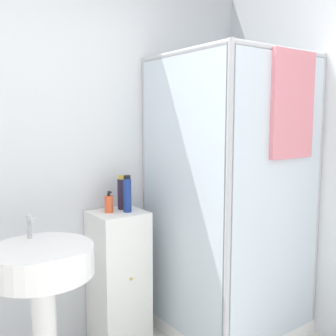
{
  "coord_description": "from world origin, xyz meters",
  "views": [
    {
      "loc": [
        -0.74,
        -0.74,
        1.51
      ],
      "look_at": [
        0.63,
        1.14,
        1.22
      ],
      "focal_mm": 42.0,
      "sensor_mm": 36.0,
      "label": 1
    }
  ],
  "objects_px": {
    "soap_dispenser": "(109,204)",
    "shampoo_bottle_blue": "(127,194)",
    "sink": "(42,278)",
    "shampoo_bottle_tall_black": "(122,193)"
  },
  "relations": [
    {
      "from": "soap_dispenser",
      "to": "shampoo_bottle_tall_black",
      "type": "relative_size",
      "value": 0.62
    },
    {
      "from": "sink",
      "to": "shampoo_bottle_blue",
      "type": "bearing_deg",
      "value": 21.68
    },
    {
      "from": "soap_dispenser",
      "to": "shampoo_bottle_blue",
      "type": "bearing_deg",
      "value": -30.0
    },
    {
      "from": "sink",
      "to": "soap_dispenser",
      "type": "relative_size",
      "value": 7.0
    },
    {
      "from": "soap_dispenser",
      "to": "sink",
      "type": "bearing_deg",
      "value": -149.85
    },
    {
      "from": "shampoo_bottle_blue",
      "to": "soap_dispenser",
      "type": "bearing_deg",
      "value": 150.0
    },
    {
      "from": "sink",
      "to": "shampoo_bottle_tall_black",
      "type": "xyz_separation_m",
      "value": [
        0.68,
        0.36,
        0.32
      ]
    },
    {
      "from": "sink",
      "to": "soap_dispenser",
      "type": "xyz_separation_m",
      "value": [
        0.56,
        0.32,
        0.26
      ]
    },
    {
      "from": "sink",
      "to": "shampoo_bottle_blue",
      "type": "xyz_separation_m",
      "value": [
        0.66,
        0.26,
        0.32
      ]
    },
    {
      "from": "soap_dispenser",
      "to": "shampoo_bottle_tall_black",
      "type": "height_order",
      "value": "shampoo_bottle_tall_black"
    }
  ]
}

